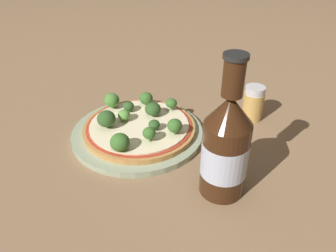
{
  "coord_description": "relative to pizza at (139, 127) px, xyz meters",
  "views": [
    {
      "loc": [
        0.12,
        -0.55,
        0.37
      ],
      "look_at": [
        0.05,
        -0.08,
        0.06
      ],
      "focal_mm": 35.0,
      "sensor_mm": 36.0,
      "label": 1
    }
  ],
  "objects": [
    {
      "name": "broccoli_floret_3",
      "position": [
        -0.06,
        -0.02,
        0.03
      ],
      "size": [
        0.04,
        0.04,
        0.04
      ],
      "color": "#6B8E51",
      "rests_on": "pizza"
    },
    {
      "name": "plate",
      "position": [
        -0.0,
        -0.0,
        -0.01
      ],
      "size": [
        0.26,
        0.26,
        0.01
      ],
      "color": "#93A384",
      "rests_on": "ground_plane"
    },
    {
      "name": "broccoli_floret_6",
      "position": [
        0.05,
        0.06,
        0.02
      ],
      "size": [
        0.02,
        0.02,
        0.03
      ],
      "color": "#6B8E51",
      "rests_on": "pizza"
    },
    {
      "name": "broccoli_floret_1",
      "position": [
        -0.0,
        0.08,
        0.02
      ],
      "size": [
        0.03,
        0.03,
        0.03
      ],
      "color": "#6B8E51",
      "rests_on": "pizza"
    },
    {
      "name": "pepper_shaker",
      "position": [
        0.22,
        0.1,
        0.02
      ],
      "size": [
        0.04,
        0.04,
        0.07
      ],
      "color": "tan",
      "rests_on": "ground_plane"
    },
    {
      "name": "broccoli_floret_2",
      "position": [
        0.02,
        0.04,
        0.02
      ],
      "size": [
        0.03,
        0.03,
        0.03
      ],
      "color": "#6B8E51",
      "rests_on": "pizza"
    },
    {
      "name": "broccoli_floret_4",
      "position": [
        0.03,
        -0.02,
        0.02
      ],
      "size": [
        0.02,
        0.02,
        0.02
      ],
      "color": "#6B8E51",
      "rests_on": "pizza"
    },
    {
      "name": "broccoli_floret_7",
      "position": [
        -0.03,
        0.04,
        0.02
      ],
      "size": [
        0.02,
        0.02,
        0.02
      ],
      "color": "#6B8E51",
      "rests_on": "pizza"
    },
    {
      "name": "broccoli_floret_9",
      "position": [
        -0.03,
        0.01,
        0.02
      ],
      "size": [
        0.02,
        0.02,
        0.02
      ],
      "color": "#6B8E51",
      "rests_on": "pizza"
    },
    {
      "name": "ground_plane",
      "position": [
        0.01,
        0.02,
        -0.02
      ],
      "size": [
        3.0,
        3.0,
        0.0
      ],
      "primitive_type": "plane",
      "color": "#846647"
    },
    {
      "name": "beer_bottle",
      "position": [
        0.16,
        -0.13,
        0.07
      ],
      "size": [
        0.07,
        0.07,
        0.23
      ],
      "color": "#381E0F",
      "rests_on": "ground_plane"
    },
    {
      "name": "broccoli_floret_5",
      "position": [
        -0.01,
        -0.09,
        0.02
      ],
      "size": [
        0.03,
        0.03,
        0.03
      ],
      "color": "#6B8E51",
      "rests_on": "pizza"
    },
    {
      "name": "broccoli_floret_10",
      "position": [
        0.07,
        -0.02,
        0.03
      ],
      "size": [
        0.03,
        0.03,
        0.03
      ],
      "color": "#6B8E51",
      "rests_on": "pizza"
    },
    {
      "name": "broccoli_floret_0",
      "position": [
        -0.07,
        0.05,
        0.03
      ],
      "size": [
        0.03,
        0.03,
        0.03
      ],
      "color": "#6B8E51",
      "rests_on": "pizza"
    },
    {
      "name": "pizza",
      "position": [
        0.0,
        0.0,
        0.0
      ],
      "size": [
        0.22,
        0.22,
        0.01
      ],
      "color": "#B77F42",
      "rests_on": "plate"
    },
    {
      "name": "broccoli_floret_8",
      "position": [
        0.03,
        -0.05,
        0.02
      ],
      "size": [
        0.02,
        0.02,
        0.03
      ],
      "color": "#6B8E51",
      "rests_on": "pizza"
    }
  ]
}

